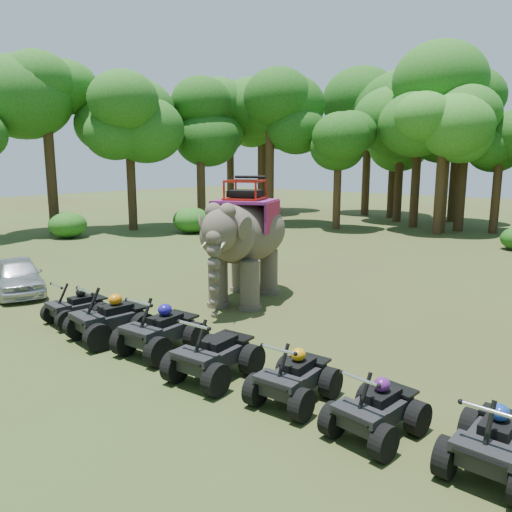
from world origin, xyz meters
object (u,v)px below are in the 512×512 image
(atv_2, at_px, (160,324))
(atv_5, at_px, (377,401))
(atv_1, at_px, (110,312))
(elephant, at_px, (245,239))
(atv_3, at_px, (214,347))
(atv_0, at_px, (77,302))
(atv_6, at_px, (495,433))
(atv_4, at_px, (294,370))
(parked_car, at_px, (18,276))

(atv_2, height_order, atv_5, atv_2)
(atv_1, distance_m, atv_2, 1.66)
(elephant, relative_size, atv_3, 2.57)
(elephant, bearing_deg, atv_5, -55.74)
(elephant, xyz_separation_m, atv_5, (6.88, -4.71, -1.35))
(atv_1, xyz_separation_m, atv_5, (7.07, 0.13, -0.11))
(atv_0, bearing_deg, atv_5, 5.86)
(elephant, xyz_separation_m, atv_6, (8.61, -4.55, -1.33))
(atv_4, bearing_deg, atv_0, 177.07)
(elephant, bearing_deg, atv_1, -113.57)
(atv_3, distance_m, atv_6, 5.24)
(parked_car, bearing_deg, atv_1, -75.27)
(atv_0, height_order, atv_4, atv_4)
(atv_1, height_order, atv_3, atv_1)
(elephant, xyz_separation_m, atv_1, (-0.19, -4.84, -1.24))
(elephant, relative_size, atv_5, 2.94)
(atv_3, bearing_deg, atv_0, 173.94)
(atv_0, relative_size, atv_4, 0.97)
(atv_2, height_order, atv_4, atv_2)
(atv_0, relative_size, atv_5, 1.00)
(atv_5, bearing_deg, atv_6, 11.62)
(atv_0, xyz_separation_m, atv_5, (8.86, -0.02, -0.00))
(atv_0, relative_size, atv_6, 0.97)
(atv_0, bearing_deg, atv_3, 4.49)
(atv_4, distance_m, atv_5, 1.69)
(atv_2, bearing_deg, elephant, 103.40)
(atv_1, height_order, atv_2, atv_1)
(atv_1, relative_size, atv_4, 1.15)
(atv_0, xyz_separation_m, atv_2, (3.43, 0.07, 0.11))
(parked_car, height_order, atv_3, atv_3)
(atv_1, relative_size, atv_6, 1.15)
(atv_3, bearing_deg, elephant, 120.46)
(elephant, distance_m, atv_4, 7.07)
(atv_6, bearing_deg, elephant, 152.67)
(atv_0, height_order, atv_1, atv_1)
(atv_5, bearing_deg, atv_1, -172.77)
(atv_4, xyz_separation_m, atv_5, (1.68, -0.10, -0.02))
(elephant, relative_size, atv_1, 2.47)
(atv_2, xyz_separation_m, atv_6, (7.15, 0.07, -0.09))
(atv_3, bearing_deg, atv_2, 169.25)
(atv_2, relative_size, atv_5, 1.18)
(atv_4, bearing_deg, atv_3, -176.61)
(atv_4, bearing_deg, elephant, 134.90)
(atv_5, bearing_deg, atv_4, -177.37)
(elephant, height_order, atv_3, elephant)
(atv_1, bearing_deg, parked_car, -178.74)
(atv_3, relative_size, atv_4, 1.10)
(parked_car, relative_size, atv_2, 1.89)
(parked_car, relative_size, atv_1, 1.88)
(atv_2, bearing_deg, atv_4, -3.89)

